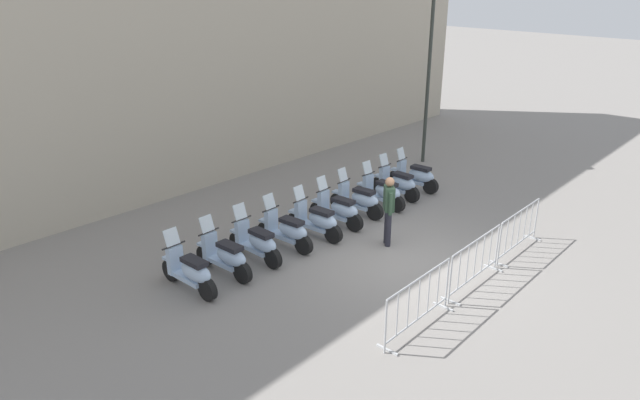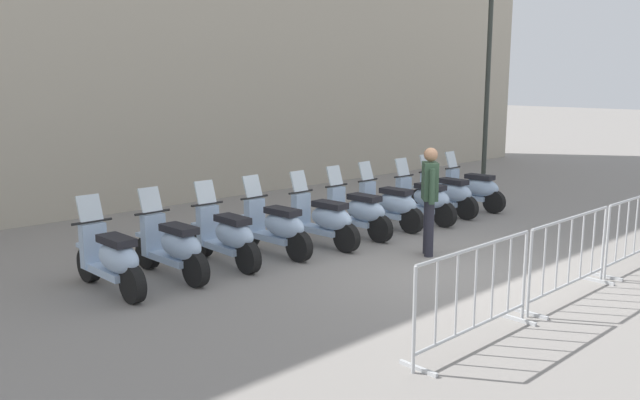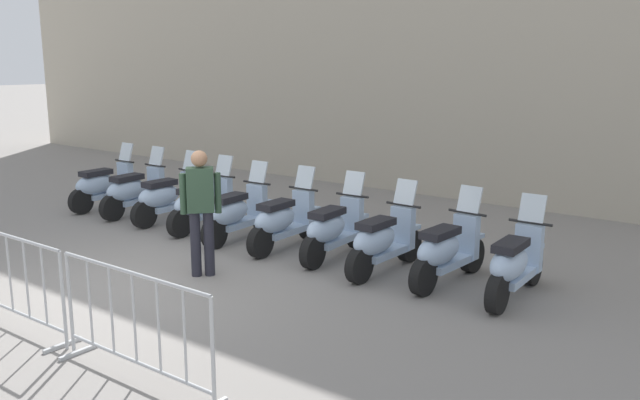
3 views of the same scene
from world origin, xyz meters
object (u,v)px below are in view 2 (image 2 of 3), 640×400
Objects in this scene: motorcycle_5 at (357,212)px; officer_near_row_end at (430,195)px; motorcycle_8 at (446,194)px; street_lamp at (489,50)px; barrier_segment_2 at (635,232)px; motorcycle_2 at (227,236)px; motorcycle_6 at (389,205)px; barrier_segment_0 at (475,296)px; motorcycle_0 at (112,259)px; motorcycle_7 at (423,200)px; barrier_segment_1 at (570,258)px; motorcycle_3 at (276,227)px; motorcycle_4 at (323,220)px; motorcycle_9 at (472,189)px; motorcycle_1 at (173,247)px.

motorcycle_5 is 1.71m from officer_near_row_end.
motorcycle_8 is at bearing 41.87° from officer_near_row_end.
street_lamp is 7.60m from officer_near_row_end.
barrier_segment_2 is (2.48, -3.72, 0.07)m from motorcycle_5.
motorcycle_2 is 3.69m from motorcycle_6.
officer_near_row_end is (2.00, 2.96, 0.46)m from barrier_segment_0.
motorcycle_6 is at bearing 11.21° from motorcycle_0.
motorcycle_0 is at bearing -168.86° from motorcycle_8.
motorcycle_7 is 0.85× the size of barrier_segment_1.
motorcycle_3 is at bearing -168.84° from motorcycle_8.
motorcycle_6 is 6.44m from street_lamp.
motorcycle_4 is 1.84m from motorcycle_6.
motorcycle_8 is 4.98m from street_lamp.
street_lamp reaches higher than motorcycle_3.
motorcycle_5 is at bearing -165.44° from motorcycle_6.
motorcycle_4 is at bearing -164.96° from motorcycle_6.
street_lamp is (4.17, 2.38, 3.10)m from motorcycle_7.
officer_near_row_end reaches higher than motorcycle_4.
barrier_segment_2 is at bearing -92.87° from motorcycle_8.
motorcycle_5 is 0.29× the size of street_lamp.
barrier_segment_2 is at bearing -104.21° from motorcycle_9.
motorcycle_2 is at bearing 12.03° from motorcycle_0.
motorcycle_8 and motorcycle_9 have the same top height.
motorcycle_9 is at bearing 13.87° from motorcycle_7.
officer_near_row_end is at bearing -143.17° from street_lamp.
officer_near_row_end reaches higher than motorcycle_3.
motorcycle_4 is (0.93, 0.06, 0.00)m from motorcycle_3.
motorcycle_5 is (0.89, 0.25, 0.00)m from motorcycle_4.
motorcycle_1 is 4.35m from barrier_segment_0.
motorcycle_3 is at bearing 10.49° from motorcycle_1.
motorcycle_1 is 6.44m from motorcycle_8.
motorcycle_7 is (2.70, 0.55, 0.00)m from motorcycle_4.
motorcycle_5 is 0.99× the size of officer_near_row_end.
motorcycle_1 is 0.99× the size of motorcycle_8.
motorcycle_2 is at bearing -173.42° from motorcycle_4.
motorcycle_3 is 4.41m from barrier_segment_1.
motorcycle_4 is 4.09m from barrier_segment_1.
motorcycle_4 is 0.29× the size of street_lamp.
barrier_segment_2 is at bearing -45.89° from motorcycle_4.
motorcycle_9 is (0.91, 0.16, 0.00)m from motorcycle_8.
officer_near_row_end is (1.14, -1.36, 0.53)m from motorcycle_4.
motorcycle_4 is at bearing 6.58° from motorcycle_2.
motorcycle_3 is 0.84× the size of barrier_segment_2.
motorcycle_1 is at bearing 12.33° from motorcycle_0.
motorcycle_0 is 4.65m from barrier_segment_0.
motorcycle_0 is 6.44m from motorcycle_7.
motorcycle_7 and motorcycle_9 have the same top height.
motorcycle_7 is at bearing 11.45° from motorcycle_4.
officer_near_row_end reaches higher than barrier_segment_0.
motorcycle_8 is (2.69, 0.58, 0.00)m from motorcycle_5.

